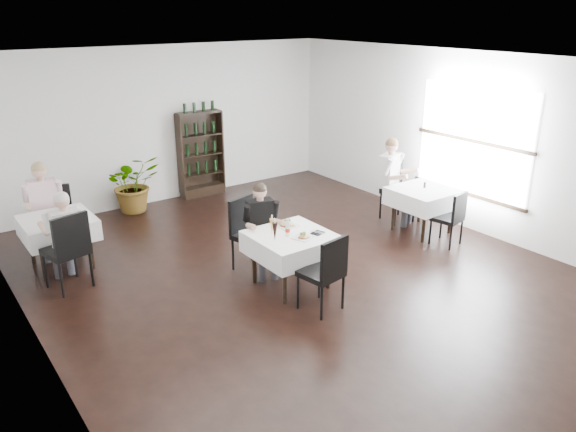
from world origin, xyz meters
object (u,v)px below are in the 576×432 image
at_px(wine_shelf, 201,155).
at_px(potted_tree, 133,183).
at_px(diner_main, 262,222).
at_px(main_table, 291,244).

xyz_separation_m(wine_shelf, potted_tree, (-1.50, -0.11, -0.30)).
bearing_deg(potted_tree, diner_main, -82.20).
xyz_separation_m(main_table, diner_main, (-0.10, 0.57, 0.17)).
bearing_deg(main_table, diner_main, 99.82).
bearing_deg(potted_tree, wine_shelf, 4.37).
bearing_deg(main_table, potted_tree, 98.07).
height_order(main_table, potted_tree, potted_tree).
relative_size(wine_shelf, diner_main, 1.29).
relative_size(wine_shelf, potted_tree, 1.61).
distance_m(wine_shelf, diner_main, 3.88).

